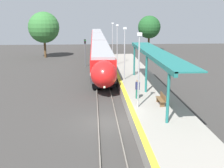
% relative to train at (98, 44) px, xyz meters
% --- Properties ---
extents(ground_plane, '(120.00, 120.00, 0.00)m').
position_rel_train_xyz_m(ground_plane, '(0.00, -38.66, -2.16)').
color(ground_plane, '#383533').
extents(rail_left, '(0.08, 90.00, 0.15)m').
position_rel_train_xyz_m(rail_left, '(-0.72, -38.66, -2.08)').
color(rail_left, slate).
rests_on(rail_left, ground_plane).
extents(rail_right, '(0.08, 90.00, 0.15)m').
position_rel_train_xyz_m(rail_right, '(0.72, -38.66, -2.08)').
color(rail_right, slate).
rests_on(rail_right, ground_plane).
extents(train, '(2.82, 65.80, 3.77)m').
position_rel_train_xyz_m(train, '(0.00, 0.00, 0.00)').
color(train, black).
rests_on(train, ground_plane).
extents(platform_right, '(4.56, 64.00, 0.97)m').
position_rel_train_xyz_m(platform_right, '(3.94, -38.66, -1.67)').
color(platform_right, gray).
rests_on(platform_right, ground_plane).
extents(platform_bench, '(0.44, 1.74, 0.89)m').
position_rel_train_xyz_m(platform_bench, '(4.41, -37.37, -0.71)').
color(platform_bench, brown).
rests_on(platform_bench, platform_right).
extents(person_waiting, '(0.36, 0.22, 1.66)m').
position_rel_train_xyz_m(person_waiting, '(2.73, -35.57, -0.33)').
color(person_waiting, '#1E604C').
rests_on(person_waiting, platform_right).
extents(railway_signal, '(0.28, 0.28, 4.33)m').
position_rel_train_xyz_m(railway_signal, '(-2.32, -14.14, 0.49)').
color(railway_signal, '#59595E').
rests_on(railway_signal, ground_plane).
extents(lamppost_near, '(0.36, 0.20, 5.76)m').
position_rel_train_xyz_m(lamppost_near, '(2.42, -37.90, 2.09)').
color(lamppost_near, '#9E9EA3').
rests_on(lamppost_near, platform_right).
extents(lamppost_mid, '(0.36, 0.20, 5.76)m').
position_rel_train_xyz_m(lamppost_mid, '(2.42, -28.02, 2.09)').
color(lamppost_mid, '#9E9EA3').
rests_on(lamppost_mid, platform_right).
extents(lamppost_far, '(0.36, 0.20, 5.76)m').
position_rel_train_xyz_m(lamppost_far, '(2.42, -18.13, 2.09)').
color(lamppost_far, '#9E9EA3').
rests_on(lamppost_far, platform_right).
extents(lamppost_farthest, '(0.36, 0.20, 5.76)m').
position_rel_train_xyz_m(lamppost_farthest, '(2.42, -8.25, 2.09)').
color(lamppost_farthest, '#9E9EA3').
rests_on(lamppost_farthest, platform_right).
extents(station_canopy, '(2.02, 18.53, 3.77)m').
position_rel_train_xyz_m(station_canopy, '(4.42, -33.56, 2.35)').
color(station_canopy, '#1E6B66').
rests_on(station_canopy, platform_right).
extents(background_tree_left, '(5.84, 5.84, 8.67)m').
position_rel_train_xyz_m(background_tree_left, '(-10.35, -3.75, 3.58)').
color(background_tree_left, brown).
rests_on(background_tree_left, ground_plane).
extents(background_tree_right, '(5.06, 5.06, 7.94)m').
position_rel_train_xyz_m(background_tree_right, '(11.55, 4.85, 3.23)').
color(background_tree_right, brown).
rests_on(background_tree_right, ground_plane).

